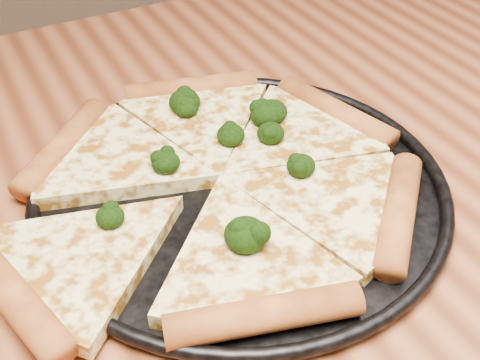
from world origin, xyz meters
name	(u,v)px	position (x,y,z in m)	size (l,w,h in m)	color
dining_table	(219,295)	(0.00, 0.00, 0.66)	(1.20, 0.90, 0.75)	brown
pizza_pan	(240,187)	(0.04, 0.03, 0.76)	(0.37, 0.37, 0.02)	black
pizza	(214,181)	(0.01, 0.03, 0.77)	(0.41, 0.37, 0.03)	#FCEF9A
broccoli_florets	(230,145)	(0.05, 0.06, 0.78)	(0.22, 0.23, 0.03)	black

